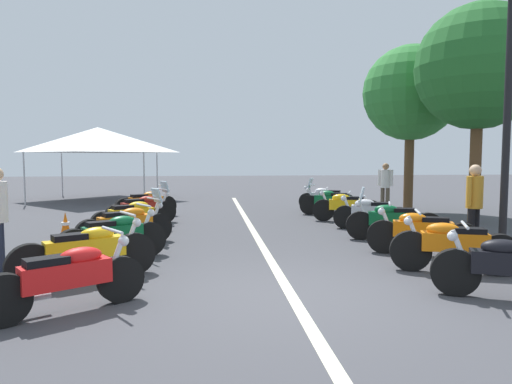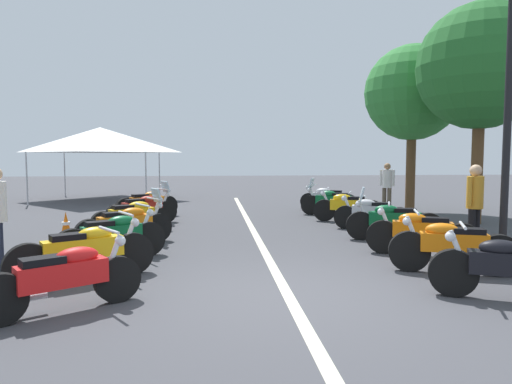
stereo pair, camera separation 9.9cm
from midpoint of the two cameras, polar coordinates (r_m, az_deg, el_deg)
The scene contains 23 objects.
ground_plane at distance 6.44m, azimuth 4.49°, elevation -12.78°, with size 80.00×80.00×0.00m, color #424247.
lane_centre_stripe at distance 10.91m, azimuth 0.33°, elevation -5.61°, with size 20.72×0.16×0.01m, color beige.
motorcycle_left_row_0 at distance 6.09m, azimuth -22.38°, elevation -9.76°, with size 1.23×1.72×0.98m.
motorcycle_left_row_1 at distance 7.46m, azimuth -20.25°, elevation -6.93°, with size 1.24×1.98×1.02m.
motorcycle_left_row_2 at distance 8.76m, azimuth -17.12°, elevation -5.23°, with size 1.19×1.83×1.01m.
motorcycle_left_row_3 at distance 10.18m, azimuth -15.60°, elevation -3.85°, with size 1.24×1.89×1.21m.
motorcycle_left_row_4 at distance 11.66m, azimuth -14.92°, elevation -2.89°, with size 1.19×1.81×0.99m.
motorcycle_left_row_5 at distance 13.16m, azimuth -13.67°, elevation -1.98°, with size 1.27×1.84×1.21m.
motorcycle_left_row_6 at distance 14.64m, azimuth -13.19°, elevation -1.35°, with size 1.20×1.81×1.01m.
motorcycle_right_row_1 at distance 8.13m, azimuth 23.61°, elevation -6.12°, with size 0.91×1.97×1.02m.
motorcycle_right_row_2 at distance 9.39m, azimuth 20.21°, elevation -4.68°, with size 0.99×2.01×1.01m.
motorcycle_right_row_3 at distance 10.80m, azimuth 16.98°, elevation -3.38°, with size 0.88×2.11×1.22m.
motorcycle_right_row_4 at distance 12.25m, azimuth 14.48°, elevation -2.53°, with size 0.97×1.89×0.99m.
motorcycle_right_row_5 at distance 13.64m, azimuth 11.56°, elevation -1.75°, with size 0.86×1.99×1.00m.
motorcycle_right_row_6 at distance 14.93m, azimuth 9.72°, elevation -1.15°, with size 1.08×1.99×1.21m.
motorcycle_right_row_7 at distance 16.40m, azimuth 9.11°, elevation -0.74°, with size 1.07×1.88×0.98m.
street_lamp_twin_globe at distance 10.00m, azimuth 29.36°, elevation 13.09°, with size 0.32×1.22×5.18m.
traffic_cone_0 at distance 11.64m, azimuth -22.42°, elevation -3.87°, with size 0.36×0.36×0.61m.
bystander_1 at distance 10.18m, azimuth 25.89°, elevation -0.95°, with size 0.32×0.46×1.75m.
bystander_3 at distance 16.43m, azimuth 16.21°, elevation 1.05°, with size 0.38×0.42×1.69m.
roadside_tree_1 at distance 16.83m, azimuth 19.13°, elevation 11.55°, with size 3.24×3.24×5.71m.
roadside_tree_2 at distance 14.63m, azimuth 26.43°, elevation 13.80°, with size 3.50×3.50×6.17m.
event_tent at distance 21.35m, azimuth -18.75°, elevation 6.19°, with size 5.07×5.07×3.20m.
Camera 2 is at (-6.06, 1.01, 1.90)m, focal length 32.02 mm.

